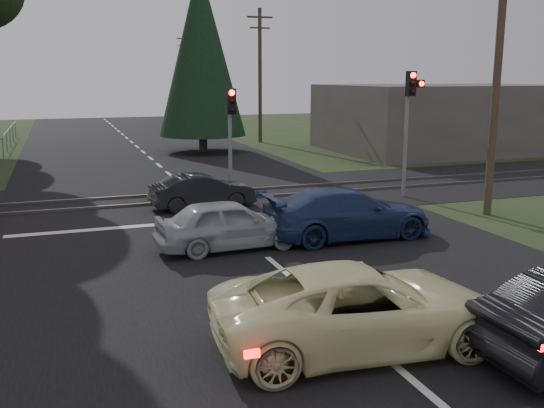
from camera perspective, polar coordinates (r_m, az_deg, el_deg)
name	(u,v)px	position (r m, az deg, el deg)	size (l,w,h in m)	color
ground	(330,311)	(12.12, 5.52, -10.00)	(120.00, 120.00, 0.00)	#233417
road	(210,208)	(21.21, -5.90, -0.40)	(14.00, 100.00, 0.01)	black
rail_corridor	(197,198)	(23.12, -7.07, 0.60)	(120.00, 8.00, 0.01)	black
stop_line	(223,219)	(19.51, -4.65, -1.45)	(13.00, 0.35, 0.00)	silver
rail_near	(202,200)	(22.35, -6.63, 0.33)	(120.00, 0.12, 0.10)	#59544C
rail_far	(193,193)	(23.88, -7.49, 1.06)	(120.00, 0.12, 0.10)	#59544C
traffic_signal_right	(410,109)	(23.23, 12.86, 8.68)	(0.68, 0.48, 4.70)	slate
traffic_signal_center	(231,125)	(21.70, -3.90, 7.39)	(0.32, 0.48, 4.10)	slate
utility_pole_near	(498,69)	(20.94, 20.47, 11.78)	(1.80, 0.26, 9.00)	#4C3D2D
utility_pole_mid	(260,73)	(42.31, -1.14, 12.22)	(1.80, 0.26, 9.00)	#4C3D2D
utility_pole_far	(186,74)	(66.51, -8.08, 12.00)	(1.80, 0.26, 9.00)	#4C3D2D
conifer_tree	(201,51)	(37.13, -6.71, 14.14)	(5.20, 5.20, 11.00)	#473D33
building_right	(446,117)	(39.51, 16.02, 7.83)	(14.00, 10.00, 4.00)	#59514C
cream_coupe	(361,308)	(10.43, 8.36, -9.62)	(2.33, 5.06, 1.41)	beige
silver_car	(229,224)	(16.09, -4.04, -1.92)	(1.58, 3.93, 1.34)	#9CA0A4
blue_sedan	(347,214)	(17.24, 7.06, -0.90)	(2.00, 4.91, 1.43)	navy
dark_car_far	(203,191)	(21.19, -6.55, 1.20)	(1.26, 3.61, 1.19)	black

